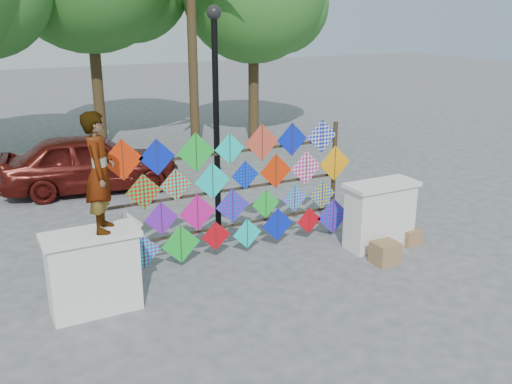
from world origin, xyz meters
TOP-DOWN VIEW (x-y plane):
  - ground at (0.00, 0.00)m, footprint 80.00×80.00m
  - parapet_left at (-2.70, -0.20)m, footprint 1.40×0.65m
  - parapet_right at (2.70, -0.20)m, footprint 1.40×0.65m
  - kite_rack at (0.10, 0.73)m, footprint 4.95×0.24m
  - vendor_woman at (-2.49, -0.20)m, footprint 0.61×0.74m
  - sedan at (-1.40, 5.99)m, footprint 4.52×2.36m
  - lamppost at (0.30, 2.00)m, footprint 0.28×0.28m
  - cardboard_box_near at (2.30, -0.88)m, footprint 0.45×0.40m
  - cardboard_box_far at (3.30, -0.42)m, footprint 0.37×0.34m

SIDE VIEW (x-z plane):
  - ground at x=0.00m, z-range 0.00..0.00m
  - cardboard_box_far at x=3.30m, z-range 0.00..0.31m
  - cardboard_box_near at x=2.30m, z-range 0.00..0.40m
  - parapet_left at x=-2.70m, z-range 0.01..1.29m
  - parapet_right at x=2.70m, z-range 0.01..1.29m
  - sedan at x=-1.40m, z-range 0.00..1.47m
  - kite_rack at x=0.10m, z-range 0.02..2.44m
  - vendor_woman at x=-2.49m, z-range 1.28..3.04m
  - lamppost at x=0.30m, z-range 0.46..4.92m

